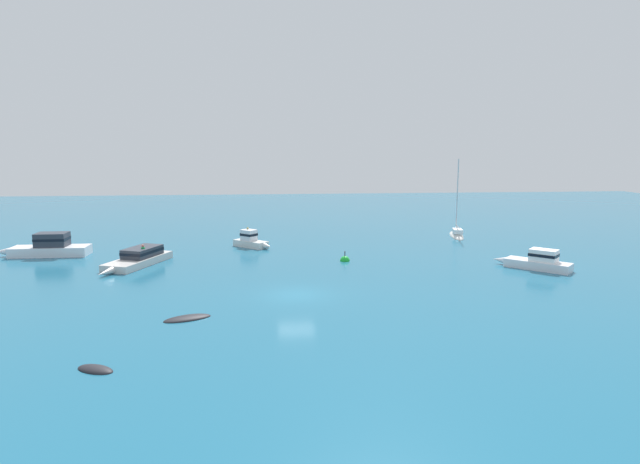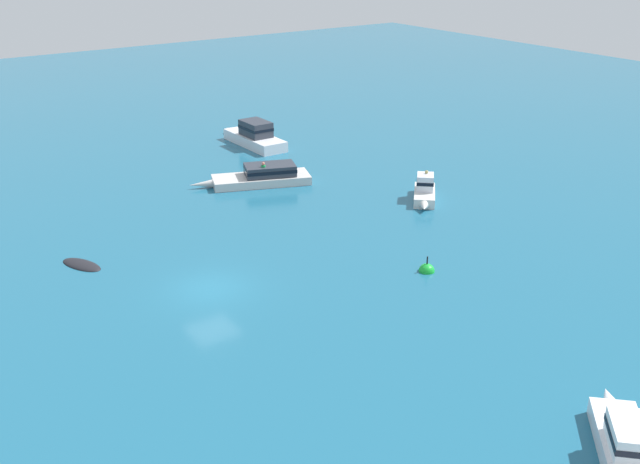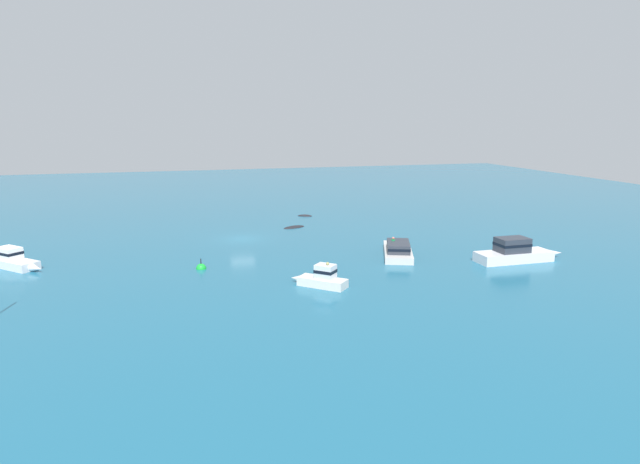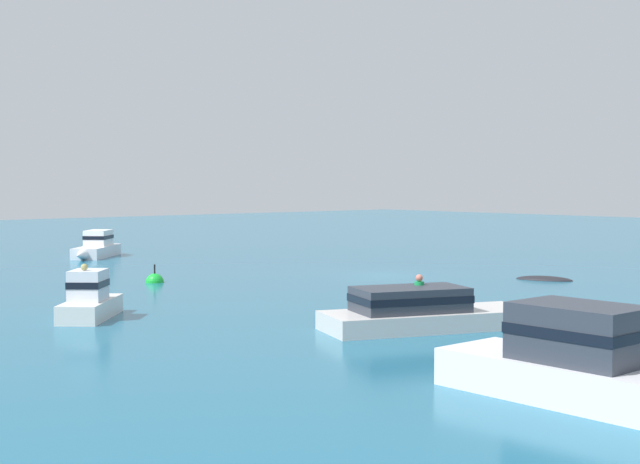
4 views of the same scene
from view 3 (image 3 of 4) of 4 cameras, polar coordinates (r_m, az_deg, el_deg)
ground_plane at (r=57.95m, az=-8.13°, el=-0.73°), size 160.00×160.00×0.00m
motor_cruiser at (r=53.24m, az=-29.41°, el=-2.57°), size 5.36×5.35×1.71m
tender at (r=63.46m, az=-2.73°, el=0.47°), size 3.01×2.11×0.40m
cabin_cruiser at (r=51.41m, az=19.74°, el=-2.01°), size 8.48×2.32×2.14m
powerboat at (r=41.22m, az=0.19°, el=-4.84°), size 4.05×3.87×1.98m
skiff at (r=70.86m, az=-1.59°, el=1.68°), size 2.09×1.65×0.39m
launch at (r=50.90m, az=8.14°, el=-1.80°), size 4.84×8.65×1.76m
channel_buoy at (r=47.26m, az=-12.30°, el=-3.76°), size 0.88×0.88×1.31m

